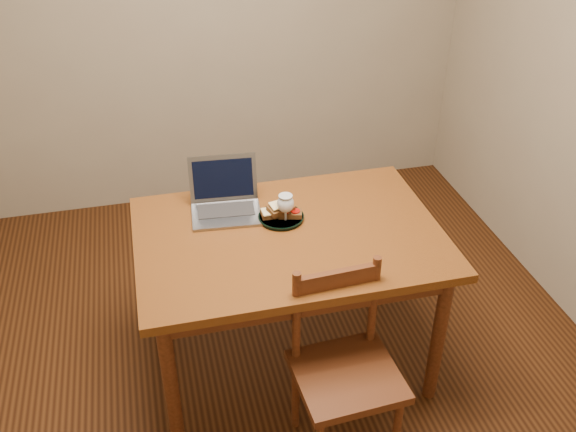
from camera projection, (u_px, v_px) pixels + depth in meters
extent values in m
cube|color=black|center=(268.00, 356.00, 3.15)|extent=(3.20, 3.20, 0.02)
cube|color=gray|center=(206.00, 0.00, 3.74)|extent=(3.20, 0.02, 2.60)
cube|color=#4B250C|center=(289.00, 237.00, 2.74)|extent=(1.30, 0.90, 0.04)
cylinder|color=#371B0B|center=(171.00, 386.00, 2.53)|extent=(0.06, 0.06, 0.70)
cylinder|color=#371B0B|center=(438.00, 338.00, 2.75)|extent=(0.06, 0.06, 0.70)
cylinder|color=#371B0B|center=(158.00, 273.00, 3.13)|extent=(0.06, 0.06, 0.70)
cylinder|color=#371B0B|center=(378.00, 240.00, 3.35)|extent=(0.06, 0.06, 0.70)
cube|color=#371B0B|center=(347.00, 376.00, 2.50)|extent=(0.42, 0.40, 0.04)
cube|color=#371B0B|center=(337.00, 283.00, 2.42)|extent=(0.32, 0.05, 0.11)
cylinder|color=black|center=(281.00, 217.00, 2.81)|extent=(0.20, 0.20, 0.02)
cube|color=slate|center=(227.00, 215.00, 2.83)|extent=(0.32, 0.24, 0.01)
cube|color=slate|center=(223.00, 178.00, 2.89)|extent=(0.31, 0.09, 0.21)
cube|color=black|center=(223.00, 178.00, 2.89)|extent=(0.27, 0.07, 0.17)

